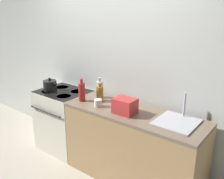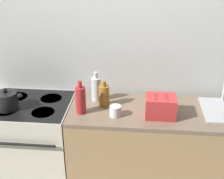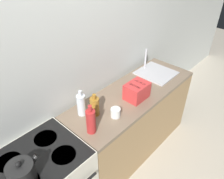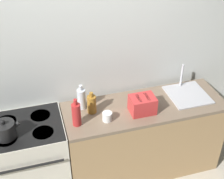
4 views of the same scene
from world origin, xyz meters
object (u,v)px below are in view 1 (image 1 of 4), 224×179
object	(u,v)px
stove	(65,119)
cup_white	(98,103)
toaster	(125,106)
kettle	(50,86)
bottle_red	(82,92)
bottle_clear	(100,89)
bottle_amber	(100,93)

from	to	relation	value
stove	cup_white	xyz separation A→B (m)	(0.78, -0.13, 0.48)
toaster	kettle	bearing A→B (deg)	179.86
bottle_red	bottle_clear	xyz separation A→B (m)	(0.10, 0.24, -0.01)
kettle	bottle_amber	xyz separation A→B (m)	(0.82, 0.13, 0.02)
kettle	bottle_red	size ratio (longest dim) A/B	0.82
kettle	bottle_clear	bearing A→B (deg)	16.94
stove	bottle_clear	xyz separation A→B (m)	(0.58, 0.13, 0.55)
kettle	cup_white	distance (m)	0.93
bottle_clear	cup_white	distance (m)	0.33
stove	toaster	distance (m)	1.26
kettle	bottle_clear	xyz separation A→B (m)	(0.74, 0.23, 0.04)
bottle_clear	toaster	bearing A→B (deg)	-22.14
cup_white	bottle_clear	bearing A→B (deg)	126.62
toaster	bottle_red	xyz separation A→B (m)	(-0.66, -0.01, 0.03)
stove	toaster	world-z (taller)	toaster
stove	bottle_amber	distance (m)	0.85
kettle	toaster	distance (m)	1.30
toaster	cup_white	bearing A→B (deg)	-175.01
stove	kettle	bearing A→B (deg)	-149.71
bottle_amber	cup_white	xyz separation A→B (m)	(0.11, -0.17, -0.05)
toaster	cup_white	xyz separation A→B (m)	(-0.37, -0.03, -0.04)
stove	cup_white	world-z (taller)	cup_white
stove	bottle_clear	distance (m)	0.81
bottle_red	cup_white	distance (m)	0.30
stove	bottle_red	distance (m)	0.75
kettle	cup_white	xyz separation A→B (m)	(0.93, -0.04, -0.03)
toaster	bottle_red	size ratio (longest dim) A/B	0.85
cup_white	toaster	bearing A→B (deg)	4.99
toaster	bottle_amber	world-z (taller)	bottle_amber
bottle_red	bottle_amber	bearing A→B (deg)	38.70
kettle	cup_white	bearing A→B (deg)	-2.17
toaster	bottle_amber	size ratio (longest dim) A/B	1.06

